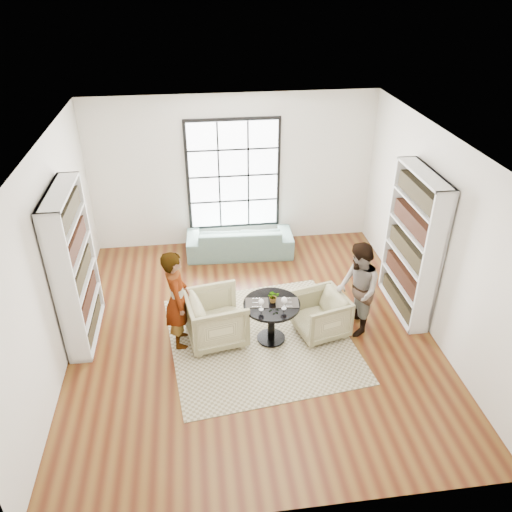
{
  "coord_description": "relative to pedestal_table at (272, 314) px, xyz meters",
  "views": [
    {
      "loc": [
        -0.75,
        -6.1,
        5.02
      ],
      "look_at": [
        0.1,
        0.4,
        1.13
      ],
      "focal_mm": 35.0,
      "sensor_mm": 36.0,
      "label": 1
    }
  ],
  "objects": [
    {
      "name": "person_left",
      "position": [
        -1.37,
        0.13,
        0.3
      ],
      "size": [
        0.41,
        0.59,
        1.58
      ],
      "primitive_type": "imported",
      "rotation": [
        0.0,
        0.0,
        1.62
      ],
      "color": "gray",
      "rests_on": "ground"
    },
    {
      "name": "armchair_left",
      "position": [
        -0.82,
        0.13,
        -0.1
      ],
      "size": [
        1.0,
        0.98,
        0.79
      ],
      "primitive_type": "imported",
      "rotation": [
        0.0,
        0.0,
        1.75
      ],
      "color": "tan",
      "rests_on": "ground"
    },
    {
      "name": "cutlery_left",
      "position": [
        -0.21,
        0.04,
        0.19
      ],
      "size": [
        0.16,
        0.23,
        0.01
      ],
      "primitive_type": null,
      "rotation": [
        0.0,
        0.0,
        -0.11
      ],
      "color": "silver",
      "rests_on": "placemat_left"
    },
    {
      "name": "room_shell",
      "position": [
        -0.25,
        0.77,
        0.76
      ],
      "size": [
        6.0,
        6.01,
        6.0
      ],
      "color": "silver",
      "rests_on": "ground"
    },
    {
      "name": "cutlery_right",
      "position": [
        0.23,
        -0.01,
        0.19
      ],
      "size": [
        0.16,
        0.23,
        0.01
      ],
      "primitive_type": null,
      "rotation": [
        0.0,
        0.0,
        -0.11
      ],
      "color": "silver",
      "rests_on": "placemat_right"
    },
    {
      "name": "wine_glass_right",
      "position": [
        0.16,
        -0.15,
        0.33
      ],
      "size": [
        0.09,
        0.09,
        0.2
      ],
      "color": "silver",
      "rests_on": "pedestal_table"
    },
    {
      "name": "placemat_left",
      "position": [
        -0.21,
        0.04,
        0.19
      ],
      "size": [
        0.37,
        0.3,
        0.01
      ],
      "primitive_type": "cube",
      "rotation": [
        0.0,
        0.0,
        -0.11
      ],
      "color": "black",
      "rests_on": "pedestal_table"
    },
    {
      "name": "sofa",
      "position": [
        -0.2,
        2.68,
        -0.19
      ],
      "size": [
        2.09,
        0.9,
        0.6
      ],
      "primitive_type": "imported",
      "rotation": [
        0.0,
        0.0,
        3.1
      ],
      "color": "#749B95",
      "rests_on": "ground"
    },
    {
      "name": "person_right",
      "position": [
        1.32,
        0.08,
        0.26
      ],
      "size": [
        0.6,
        0.76,
        1.52
      ],
      "primitive_type": "imported",
      "rotation": [
        0.0,
        0.0,
        -1.61
      ],
      "color": "gray",
      "rests_on": "ground"
    },
    {
      "name": "flower_centerpiece",
      "position": [
        0.03,
        0.04,
        0.28
      ],
      "size": [
        0.17,
        0.15,
        0.19
      ],
      "primitive_type": "imported",
      "rotation": [
        0.0,
        0.0,
        0.02
      ],
      "color": "gray",
      "rests_on": "pedestal_table"
    },
    {
      "name": "wine_glass_left",
      "position": [
        -0.17,
        -0.13,
        0.32
      ],
      "size": [
        0.08,
        0.08,
        0.19
      ],
      "color": "silver",
      "rests_on": "pedestal_table"
    },
    {
      "name": "armchair_right",
      "position": [
        0.77,
        0.08,
        -0.15
      ],
      "size": [
        0.91,
        0.89,
        0.68
      ],
      "primitive_type": "imported",
      "rotation": [
        0.0,
        0.0,
        -1.32
      ],
      "color": "tan",
      "rests_on": "ground"
    },
    {
      "name": "ground",
      "position": [
        -0.25,
        0.23,
        -0.49
      ],
      "size": [
        6.0,
        6.0,
        0.0
      ],
      "primitive_type": "plane",
      "color": "brown"
    },
    {
      "name": "rug",
      "position": [
        -0.16,
        0.03,
        -0.49
      ],
      "size": [
        2.99,
        2.99,
        0.01
      ],
      "primitive_type": "cube",
      "rotation": [
        0.0,
        0.0,
        0.12
      ],
      "color": "tan",
      "rests_on": "ground"
    },
    {
      "name": "pedestal_table",
      "position": [
        0.0,
        0.0,
        0.0
      ],
      "size": [
        0.85,
        0.85,
        0.68
      ],
      "rotation": [
        0.0,
        0.0,
        -0.11
      ],
      "color": "black",
      "rests_on": "ground"
    },
    {
      "name": "placemat_right",
      "position": [
        0.23,
        -0.01,
        0.19
      ],
      "size": [
        0.37,
        0.3,
        0.01
      ],
      "primitive_type": "cube",
      "rotation": [
        0.0,
        0.0,
        -0.11
      ],
      "color": "black",
      "rests_on": "pedestal_table"
    }
  ]
}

